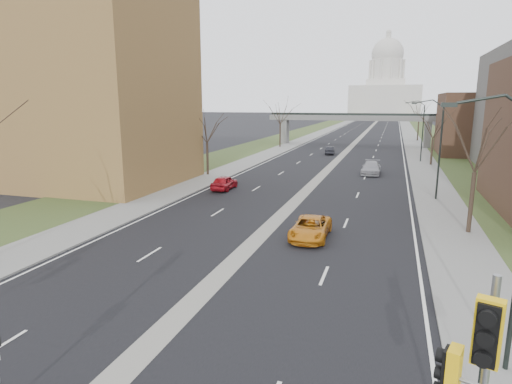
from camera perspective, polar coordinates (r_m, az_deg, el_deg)
The scene contains 24 objects.
road_surface at distance 158.65m, azimuth 15.10°, elevation 8.38°, with size 20.00×600.00×0.01m, color black.
median_strip at distance 158.65m, azimuth 15.10°, elevation 8.38°, with size 1.20×600.00×0.02m, color gray.
sidewalk_right at distance 158.50m, azimuth 19.47°, elevation 8.14°, with size 4.00×600.00×0.12m, color gray.
sidewalk_left at distance 159.69m, azimuth 10.75°, elevation 8.62°, with size 4.00×600.00×0.12m, color gray.
grass_verge_right at distance 158.77m, azimuth 21.65°, elevation 7.98°, with size 8.00×600.00×0.10m, color #314620.
grass_verge_left at distance 160.55m, azimuth 8.60°, elevation 8.71°, with size 8.00×600.00×0.10m, color #314620.
apartment_building at distance 51.15m, azimuth -24.46°, elevation 13.59°, with size 25.00×16.00×22.00m, color olive.
commercial_block_far at distance 79.56m, azimuth 28.29°, elevation 7.92°, with size 14.00×14.00×10.00m, color #4B2F23.
pedestrian_bridge at distance 88.65m, azimuth 12.85°, elevation 9.19°, with size 34.00×3.00×6.45m.
capitol at distance 328.47m, azimuth 16.88°, elevation 13.13°, with size 48.00×42.00×55.75m.
streetlight_near at distance 14.64m, azimuth 29.96°, elevation 4.03°, with size 2.61×0.20×8.70m.
streetlight_mid at distance 40.37m, azimuth 22.46°, elevation 8.73°, with size 2.61×0.20×8.70m.
streetlight_far at distance 66.31m, azimuth 20.79°, elevation 9.74°, with size 2.61×0.20×8.70m.
tree_left_b at distance 50.78m, azimuth -6.60°, elevation 9.18°, with size 6.75×6.75×8.81m.
tree_left_c at distance 82.91m, azimuth 3.27°, elevation 10.82°, with size 7.65×7.65×9.99m.
tree_right_a at distance 30.71m, azimuth 27.56°, elevation 6.97°, with size 7.20×7.20×9.40m.
tree_right_b at distance 63.48m, azimuth 22.67°, elevation 8.51°, with size 6.30×6.30×8.22m.
tree_right_c at distance 103.36m, azimuth 20.99°, elevation 10.27°, with size 7.65×7.65×9.99m.
signal_pole_right at distance 9.46m, azimuth 26.79°, elevation -20.80°, with size 0.93×1.22×5.56m.
speed_limit_sign at distance 14.21m, azimuth 28.12°, elevation -17.03°, with size 0.59×0.13×2.75m.
car_left_near at distance 42.73m, azimuth -4.25°, elevation 1.28°, with size 1.69×4.20×1.43m, color #A2121C.
car_left_far at distance 72.92m, azimuth 9.84°, elevation 5.48°, with size 1.37×3.93×1.29m, color black.
car_right_near at distance 27.67m, azimuth 7.28°, elevation -4.76°, with size 2.24×4.86×1.35m, color #C57515.
car_right_mid at distance 53.69m, azimuth 15.10°, elevation 3.13°, with size 2.15×5.29×1.53m, color gray.
Camera 1 is at (7.90, -8.22, 8.55)m, focal length 30.00 mm.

